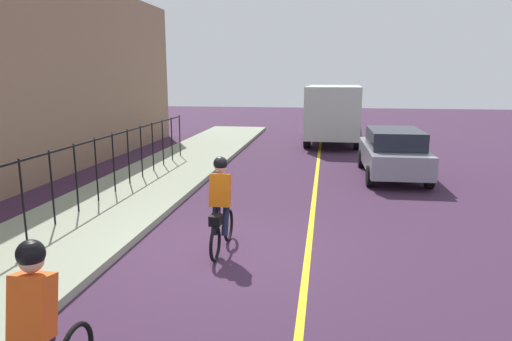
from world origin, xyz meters
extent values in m
plane|color=#3A223B|center=(0.00, 0.00, 0.00)|extent=(80.00, 80.00, 0.00)
cube|color=yellow|center=(0.00, -1.60, 0.00)|extent=(36.00, 0.12, 0.01)
cube|color=gray|center=(0.00, 3.40, 0.07)|extent=(40.00, 3.20, 0.15)
cylinder|color=black|center=(-0.45, 3.80, 0.95)|extent=(0.04, 0.04, 1.60)
cylinder|color=black|center=(0.52, 3.80, 0.95)|extent=(0.04, 0.04, 1.60)
cylinder|color=black|center=(1.48, 3.80, 0.95)|extent=(0.04, 0.04, 1.60)
cylinder|color=black|center=(2.45, 3.80, 0.95)|extent=(0.04, 0.04, 1.60)
cylinder|color=black|center=(3.42, 3.80, 0.95)|extent=(0.04, 0.04, 1.60)
cylinder|color=black|center=(4.38, 3.80, 0.95)|extent=(0.04, 0.04, 1.60)
cylinder|color=black|center=(5.35, 3.80, 0.95)|extent=(0.04, 0.04, 1.60)
cylinder|color=black|center=(6.32, 3.80, 0.95)|extent=(0.04, 0.04, 1.60)
cylinder|color=black|center=(7.29, 3.80, 0.95)|extent=(0.04, 0.04, 1.60)
cylinder|color=black|center=(8.25, 3.80, 0.95)|extent=(0.04, 0.04, 1.60)
cylinder|color=black|center=(9.22, 3.80, 0.95)|extent=(0.04, 0.04, 1.60)
cube|color=black|center=(1.00, 3.80, 1.70)|extent=(16.44, 0.04, 0.04)
torus|color=black|center=(0.49, 0.01, 0.33)|extent=(0.66, 0.07, 0.66)
torus|color=black|center=(-0.56, 0.03, 0.33)|extent=(0.66, 0.07, 0.66)
cube|color=black|center=(-0.04, 0.02, 0.58)|extent=(0.93, 0.06, 0.24)
cylinder|color=black|center=(-0.19, 0.03, 0.73)|extent=(0.03, 0.03, 0.35)
cube|color=#CE5F0E|center=(-0.14, 0.02, 1.21)|extent=(0.35, 0.37, 0.63)
sphere|color=tan|center=(-0.09, 0.02, 1.62)|extent=(0.22, 0.22, 0.22)
sphere|color=black|center=(-0.09, 0.02, 1.70)|extent=(0.26, 0.26, 0.26)
cylinder|color=#191E38|center=(-0.15, 0.13, 0.68)|extent=(0.34, 0.13, 0.65)
cylinder|color=#191E38|center=(-0.16, -0.07, 0.68)|extent=(0.34, 0.13, 0.65)
cube|color=black|center=(-0.51, 0.03, 0.75)|extent=(0.24, 0.20, 0.18)
cube|color=#E25418|center=(-4.66, 0.75, 1.21)|extent=(0.35, 0.37, 0.63)
sphere|color=tan|center=(-4.61, 0.74, 1.62)|extent=(0.22, 0.22, 0.22)
sphere|color=black|center=(-4.61, 0.74, 1.70)|extent=(0.26, 0.26, 0.26)
cube|color=gray|center=(7.21, -4.04, 0.67)|extent=(4.43, 1.87, 0.70)
cube|color=#1E232D|center=(7.01, -4.04, 1.30)|extent=(2.49, 1.63, 0.56)
cylinder|color=black|center=(8.69, -3.16, 0.32)|extent=(0.64, 0.23, 0.64)
cylinder|color=black|center=(8.72, -4.86, 0.32)|extent=(0.64, 0.23, 0.64)
cylinder|color=black|center=(5.70, -3.21, 0.32)|extent=(0.64, 0.23, 0.64)
cylinder|color=black|center=(5.73, -4.91, 0.32)|extent=(0.64, 0.23, 0.64)
cube|color=beige|center=(14.01, -2.17, 1.63)|extent=(4.83, 2.55, 2.30)
cube|color=silver|center=(17.43, -2.28, 1.43)|extent=(1.89, 2.26, 1.90)
cylinder|color=black|center=(17.32, -1.15, 0.48)|extent=(0.97, 0.33, 0.96)
cylinder|color=black|center=(17.25, -3.39, 0.48)|extent=(0.97, 0.33, 0.96)
cylinder|color=black|center=(12.99, -1.02, 0.48)|extent=(0.97, 0.33, 0.96)
cylinder|color=black|center=(12.92, -3.26, 0.48)|extent=(0.97, 0.33, 0.96)
camera|label=1|loc=(-8.23, -1.87, 3.28)|focal=32.66mm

